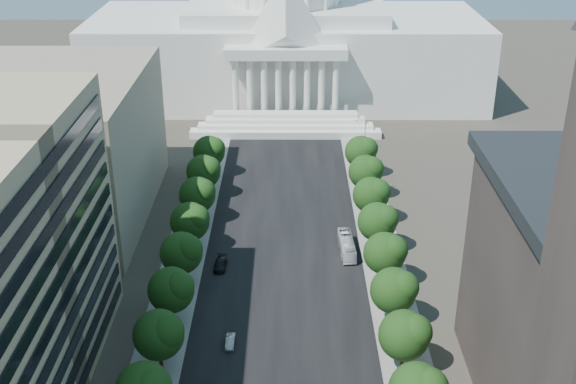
{
  "coord_description": "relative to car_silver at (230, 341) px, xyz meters",
  "views": [
    {
      "loc": [
        1.26,
        -38.78,
        70.07
      ],
      "look_at": [
        0.89,
        79.08,
        14.77
      ],
      "focal_mm": 45.0,
      "sensor_mm": 36.0,
      "label": 1
    }
  ],
  "objects": [
    {
      "name": "tree_l_h",
      "position": [
        -9.54,
        42.02,
        5.81
      ],
      "size": [
        7.79,
        7.6,
        9.97
      ],
      "color": "#33261C",
      "rests_on": "ground"
    },
    {
      "name": "streetlight_f",
      "position": [
        28.02,
        81.21,
        5.17
      ],
      "size": [
        2.61,
        0.44,
        9.0
      ],
      "color": "gray",
      "rests_on": "ground"
    },
    {
      "name": "tree_l_d",
      "position": [
        -9.54,
        -5.98,
        5.81
      ],
      "size": [
        7.79,
        7.6,
        9.97
      ],
      "color": "#33261C",
      "rests_on": "ground"
    },
    {
      "name": "streetlight_c",
      "position": [
        28.02,
        6.21,
        5.17
      ],
      "size": [
        2.61,
        0.44,
        9.0
      ],
      "color": "gray",
      "rests_on": "ground"
    },
    {
      "name": "road_asphalt",
      "position": [
        8.12,
        36.21,
        -0.65
      ],
      "size": [
        30.0,
        260.0,
        0.01
      ],
      "primitive_type": "cube",
      "color": "black",
      "rests_on": "ground"
    },
    {
      "name": "tree_l_f",
      "position": [
        -9.54,
        18.02,
        5.81
      ],
      "size": [
        7.79,
        7.6,
        9.97
      ],
      "color": "#33261C",
      "rests_on": "ground"
    },
    {
      "name": "car_dark_b",
      "position": [
        -3.6,
        23.4,
        0.12
      ],
      "size": [
        2.4,
        5.4,
        1.54
      ],
      "primitive_type": "imported",
      "rotation": [
        0.0,
        0.0,
        -0.04
      ],
      "color": "black",
      "rests_on": "ground"
    },
    {
      "name": "tree_r_j",
      "position": [
        26.46,
        66.02,
        5.81
      ],
      "size": [
        7.79,
        7.6,
        9.97
      ],
      "color": "#33261C",
      "rests_on": "ground"
    },
    {
      "name": "city_bus",
      "position": [
        20.37,
        29.28,
        0.85
      ],
      "size": [
        3.04,
        10.89,
        3.0
      ],
      "primitive_type": "imported",
      "rotation": [
        0.0,
        0.0,
        0.05
      ],
      "color": "silver",
      "rests_on": "ground"
    },
    {
      "name": "tree_r_g",
      "position": [
        26.46,
        30.02,
        5.81
      ],
      "size": [
        7.79,
        7.6,
        9.97
      ],
      "color": "#33261C",
      "rests_on": "ground"
    },
    {
      "name": "tree_r_i",
      "position": [
        26.46,
        54.02,
        5.81
      ],
      "size": [
        7.79,
        7.6,
        9.97
      ],
      "color": "#33261C",
      "rests_on": "ground"
    },
    {
      "name": "tree_l_j",
      "position": [
        -9.54,
        66.02,
        5.81
      ],
      "size": [
        7.79,
        7.6,
        9.97
      ],
      "color": "#33261C",
      "rests_on": "ground"
    },
    {
      "name": "tree_r_d",
      "position": [
        26.46,
        -5.98,
        5.81
      ],
      "size": [
        7.79,
        7.6,
        9.97
      ],
      "color": "#33261C",
      "rests_on": "ground"
    },
    {
      "name": "sidewalk_right",
      "position": [
        27.12,
        36.21,
        -0.65
      ],
      "size": [
        8.0,
        260.0,
        0.02
      ],
      "primitive_type": "cube",
      "color": "gray",
      "rests_on": "ground"
    },
    {
      "name": "sidewalk_left",
      "position": [
        -10.88,
        36.21,
        -0.65
      ],
      "size": [
        8.0,
        260.0,
        0.02
      ],
      "primitive_type": "cube",
      "color": "gray",
      "rests_on": "ground"
    },
    {
      "name": "capitol",
      "position": [
        8.12,
        131.1,
        19.36
      ],
      "size": [
        120.0,
        56.0,
        73.0
      ],
      "color": "white",
      "rests_on": "ground"
    },
    {
      "name": "streetlight_d",
      "position": [
        28.02,
        31.21,
        5.17
      ],
      "size": [
        2.61,
        0.44,
        9.0
      ],
      "color": "gray",
      "rests_on": "ground"
    },
    {
      "name": "tree_l_i",
      "position": [
        -9.54,
        54.02,
        5.81
      ],
      "size": [
        7.79,
        7.6,
        9.97
      ],
      "color": "#33261C",
      "rests_on": "ground"
    },
    {
      "name": "streetlight_e",
      "position": [
        28.02,
        56.21,
        5.17
      ],
      "size": [
        2.61,
        0.44,
        9.0
      ],
      "color": "gray",
      "rests_on": "ground"
    },
    {
      "name": "tree_r_e",
      "position": [
        26.46,
        6.02,
        5.81
      ],
      "size": [
        7.79,
        7.6,
        9.97
      ],
      "color": "#33261C",
      "rests_on": "ground"
    },
    {
      "name": "tree_l_g",
      "position": [
        -9.54,
        30.02,
        5.81
      ],
      "size": [
        7.79,
        7.6,
        9.97
      ],
      "color": "#33261C",
      "rests_on": "ground"
    },
    {
      "name": "car_silver",
      "position": [
        0.0,
        0.0,
        0.0
      ],
      "size": [
        1.42,
        3.95,
        1.3
      ],
      "primitive_type": "imported",
      "rotation": [
        0.0,
        0.0,
        -0.01
      ],
      "color": "#9C9EA3",
      "rests_on": "ground"
    },
    {
      "name": "tree_l_e",
      "position": [
        -9.54,
        6.02,
        5.81
      ],
      "size": [
        7.79,
        7.6,
        9.97
      ],
      "color": "#33261C",
      "rests_on": "ground"
    },
    {
      "name": "tree_r_h",
      "position": [
        26.46,
        42.02,
        5.81
      ],
      "size": [
        7.79,
        7.6,
        9.97
      ],
      "color": "#33261C",
      "rests_on": "ground"
    },
    {
      "name": "office_block_left_far",
      "position": [
        -39.88,
        46.21,
        14.35
      ],
      "size": [
        38.0,
        52.0,
        30.0
      ],
      "primitive_type": "cube",
      "color": "gray",
      "rests_on": "ground"
    },
    {
      "name": "tree_r_f",
      "position": [
        26.46,
        18.02,
        5.81
      ],
      "size": [
        7.79,
        7.6,
        9.97
      ],
      "color": "#33261C",
      "rests_on": "ground"
    }
  ]
}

